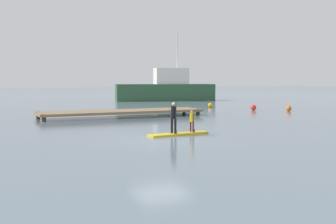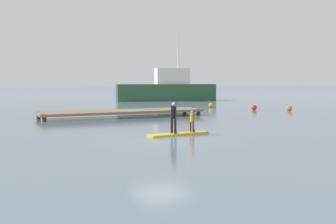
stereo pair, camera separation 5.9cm
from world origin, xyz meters
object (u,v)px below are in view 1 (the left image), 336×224
(paddleboard_near, at_px, (179,134))
(mooring_buoy_near, at_px, (253,107))
(paddler_adult, at_px, (174,116))
(mooring_buoy_mid, at_px, (289,108))
(fishing_boat_white_large, at_px, (166,89))
(paddler_child_solo, at_px, (192,120))
(mooring_buoy_far, at_px, (210,105))

(paddleboard_near, height_order, mooring_buoy_near, mooring_buoy_near)
(paddler_adult, xyz_separation_m, mooring_buoy_mid, (16.34, 10.19, -0.75))
(paddler_adult, xyz_separation_m, fishing_boat_white_large, (14.60, 31.52, 0.53))
(paddler_child_solo, xyz_separation_m, fishing_boat_white_large, (13.50, 31.42, 0.79))
(mooring_buoy_near, height_order, mooring_buoy_far, mooring_buoy_near)
(paddler_child_solo, bearing_deg, mooring_buoy_far, 56.10)
(paddleboard_near, bearing_deg, mooring_buoy_mid, 32.34)
(paddler_adult, distance_m, mooring_buoy_near, 18.91)
(fishing_boat_white_large, distance_m, mooring_buoy_mid, 21.45)
(paddleboard_near, distance_m, paddler_child_solo, 1.04)
(paddler_child_solo, relative_size, mooring_buoy_far, 2.46)
(mooring_buoy_near, relative_size, mooring_buoy_mid, 1.05)
(fishing_boat_white_large, height_order, mooring_buoy_mid, fishing_boat_white_large)
(fishing_boat_white_large, height_order, mooring_buoy_far, fishing_boat_white_large)
(paddleboard_near, bearing_deg, paddler_child_solo, 4.59)
(fishing_boat_white_large, bearing_deg, mooring_buoy_mid, -85.34)
(mooring_buoy_far, bearing_deg, paddler_child_solo, -123.90)
(mooring_buoy_mid, bearing_deg, mooring_buoy_near, 133.13)
(mooring_buoy_near, xyz_separation_m, mooring_buoy_far, (-1.56, 4.88, -0.02))
(paddleboard_near, distance_m, fishing_boat_white_large, 34.61)
(mooring_buoy_far, bearing_deg, fishing_boat_white_large, 82.28)
(paddler_adult, relative_size, paddler_child_solo, 1.39)
(paddleboard_near, distance_m, paddler_adult, 0.99)
(fishing_boat_white_large, distance_m, mooring_buoy_near, 19.13)
(paddleboard_near, bearing_deg, mooring_buoy_far, 54.42)
(paddleboard_near, xyz_separation_m, fishing_boat_white_large, (14.29, 31.49, 1.47))
(mooring_buoy_near, height_order, mooring_buoy_mid, mooring_buoy_near)
(fishing_boat_white_large, xyz_separation_m, mooring_buoy_mid, (1.74, -21.34, -1.28))
(fishing_boat_white_large, relative_size, mooring_buoy_near, 25.94)
(paddler_adult, height_order, mooring_buoy_near, paddler_adult)
(paddler_child_solo, distance_m, mooring_buoy_near, 18.02)
(mooring_buoy_mid, height_order, mooring_buoy_far, mooring_buoy_mid)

